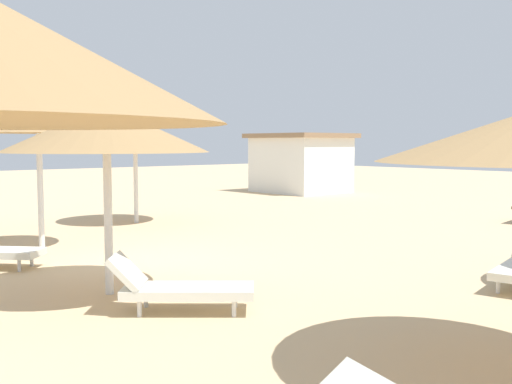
# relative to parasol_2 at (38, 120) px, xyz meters

# --- Properties ---
(ground_plane) EXTENTS (80.00, 80.00, 0.00)m
(ground_plane) POSITION_rel_parasol_2_xyz_m (2.97, 0.34, -2.68)
(ground_plane) COLOR #D1B284
(parasol_2) EXTENTS (2.36, 2.36, 2.99)m
(parasol_2) POSITION_rel_parasol_2_xyz_m (0.00, 0.00, 0.00)
(parasol_2) COLOR silver
(parasol_2) RESTS_ON ground
(parasol_4) EXTENTS (2.95, 2.95, 2.75)m
(parasol_4) POSITION_rel_parasol_2_xyz_m (4.33, -0.62, -0.28)
(parasol_4) COLOR silver
(parasol_4) RESTS_ON ground
(parasol_8) EXTENTS (2.73, 2.73, 2.90)m
(parasol_8) POSITION_rel_parasol_2_xyz_m (-2.36, 3.51, -0.13)
(parasol_8) COLOR silver
(parasol_8) RESTS_ON ground
(lounger_4) EXTENTS (1.70, 1.84, 0.76)m
(lounger_4) POSITION_rel_parasol_2_xyz_m (5.76, -0.36, -2.36)
(lounger_4) COLOR silver
(lounger_4) RESTS_ON ground
(beach_cabana) EXTENTS (4.00, 3.55, 2.64)m
(beach_cabana) POSITION_rel_parasol_2_xyz_m (-6.77, 14.25, -1.34)
(beach_cabana) COLOR white
(beach_cabana) RESTS_ON ground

